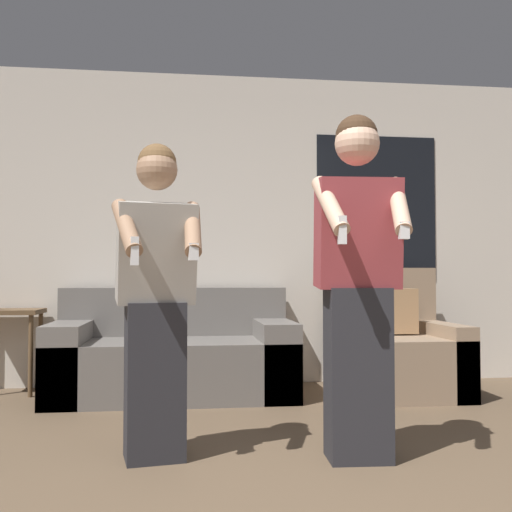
# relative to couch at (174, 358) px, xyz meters

# --- Properties ---
(wall_back) EXTENTS (6.00, 0.07, 2.70)m
(wall_back) POSITION_rel_couch_xyz_m (0.70, 0.50, 1.06)
(wall_back) COLOR silver
(wall_back) RESTS_ON ground_plane
(couch) EXTENTS (1.85, 0.93, 0.83)m
(couch) POSITION_rel_couch_xyz_m (0.00, 0.00, 0.00)
(couch) COLOR slate
(couch) RESTS_ON ground_plane
(armchair) EXTENTS (0.89, 0.95, 1.00)m
(armchair) POSITION_rel_couch_xyz_m (1.75, -0.11, 0.03)
(armchair) COLOR #937A60
(armchair) RESTS_ON ground_plane
(side_table) EXTENTS (0.50, 0.40, 0.82)m
(side_table) POSITION_rel_couch_xyz_m (-1.31, 0.23, 0.26)
(side_table) COLOR brown
(side_table) RESTS_ON ground_plane
(person_left) EXTENTS (0.45, 0.53, 1.60)m
(person_left) POSITION_rel_couch_xyz_m (-0.07, -1.67, 0.52)
(person_left) COLOR #28282D
(person_left) RESTS_ON ground_plane
(person_right) EXTENTS (0.48, 0.48, 1.75)m
(person_right) POSITION_rel_couch_xyz_m (0.94, -1.80, 0.61)
(person_right) COLOR #28282D
(person_right) RESTS_ON ground_plane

